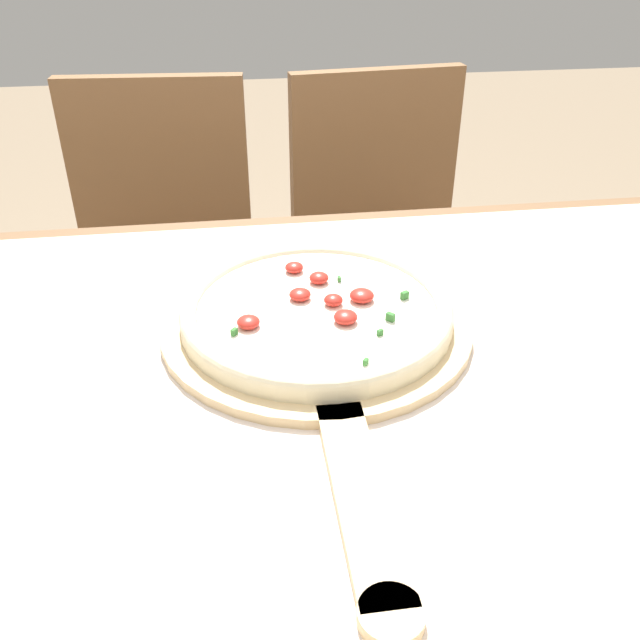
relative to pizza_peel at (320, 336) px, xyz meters
name	(u,v)px	position (x,y,z in m)	size (l,w,h in m)	color
dining_table	(324,464)	(-0.01, -0.10, -0.11)	(1.48, 0.95, 0.76)	brown
towel_cloth	(325,394)	(-0.01, -0.10, -0.01)	(1.40, 0.87, 0.00)	silver
pizza_peel	(320,336)	(0.00, 0.00, 0.00)	(0.37, 0.60, 0.01)	#D6B784
pizza	(317,310)	(0.00, 0.03, 0.02)	(0.32, 0.32, 0.03)	beige
chair_left	(165,265)	(-0.24, 0.69, -0.24)	(0.43, 0.43, 0.91)	brown
chair_right	(384,252)	(0.24, 0.69, -0.24)	(0.44, 0.44, 0.91)	brown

